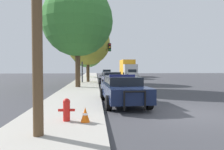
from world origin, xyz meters
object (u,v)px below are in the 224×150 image
object	(u,v)px
box_truck	(128,68)
car_background_distant	(107,73)
car_background_midblock	(110,78)
tree_sidewalk_near	(78,21)
tree_sidewalk_far	(87,51)
car_background_oncoming	(132,73)
tree_sidewalk_mid	(88,43)
traffic_light	(94,54)
traffic_cone	(85,115)
police_car	(123,89)
fire_hydrant	(67,109)

from	to	relation	value
box_truck	car_background_distant	bearing A→B (deg)	-30.53
car_background_midblock	tree_sidewalk_near	bearing A→B (deg)	-135.97
tree_sidewalk_far	car_background_oncoming	bearing A→B (deg)	3.93
box_truck	tree_sidewalk_mid	distance (m)	17.48
box_truck	tree_sidewalk_far	xyz separation A→B (m)	(-7.53, -3.50, 2.91)
tree_sidewalk_mid	tree_sidewalk_far	distance (m)	12.24
box_truck	traffic_light	bearing A→B (deg)	68.38
tree_sidewalk_mid	traffic_cone	distance (m)	19.22
traffic_light	traffic_cone	world-z (taller)	traffic_light
police_car	box_truck	xyz separation A→B (m)	(4.81, 30.43, 0.97)
car_background_midblock	tree_sidewalk_far	bearing A→B (deg)	95.79
car_background_oncoming	car_background_midblock	world-z (taller)	car_background_oncoming
car_background_oncoming	traffic_cone	world-z (taller)	car_background_oncoming
fire_hydrant	tree_sidewalk_near	size ratio (longest dim) A/B	0.08
fire_hydrant	traffic_light	size ratio (longest dim) A/B	0.16
tree_sidewalk_mid	traffic_cone	xyz separation A→B (m)	(0.53, -18.73, -4.28)
car_background_midblock	tree_sidewalk_mid	world-z (taller)	tree_sidewalk_mid
car_background_distant	tree_sidewalk_near	size ratio (longest dim) A/B	0.47
fire_hydrant	traffic_cone	size ratio (longest dim) A/B	1.56
car_background_oncoming	box_truck	bearing A→B (deg)	-84.71
box_truck	police_car	bearing A→B (deg)	79.86
car_background_distant	car_background_midblock	bearing A→B (deg)	-88.96
police_car	tree_sidewalk_mid	bearing A→B (deg)	-84.46
car_background_distant	tree_sidewalk_mid	bearing A→B (deg)	-96.85
car_background_oncoming	traffic_cone	xyz separation A→B (m)	(-6.74, -31.49, -0.39)
car_background_oncoming	tree_sidewalk_mid	distance (m)	15.19
traffic_light	box_truck	bearing A→B (deg)	69.55
tree_sidewalk_mid	box_truck	bearing A→B (deg)	65.92
traffic_light	car_background_oncoming	size ratio (longest dim) A/B	1.14
fire_hydrant	traffic_light	distance (m)	17.69
car_background_midblock	tree_sidewalk_mid	bearing A→B (deg)	123.36
traffic_light	car_background_midblock	world-z (taller)	traffic_light
box_truck	traffic_cone	size ratio (longest dim) A/B	15.17
fire_hydrant	car_background_midblock	world-z (taller)	car_background_midblock
car_background_oncoming	traffic_light	bearing A→B (deg)	65.62
police_car	tree_sidewalk_far	distance (m)	27.34
car_background_midblock	traffic_cone	world-z (taller)	car_background_midblock
police_car	box_truck	size ratio (longest dim) A/B	0.72
police_car	box_truck	distance (m)	30.82
car_background_distant	tree_sidewalk_far	xyz separation A→B (m)	(-3.63, -5.70, 3.90)
tree_sidewalk_far	tree_sidewalk_near	world-z (taller)	tree_sidewalk_near
tree_sidewalk_near	tree_sidewalk_far	bearing A→B (deg)	89.51
police_car	traffic_light	size ratio (longest dim) A/B	1.12
traffic_light	tree_sidewalk_far	distance (m)	13.44
tree_sidewalk_near	police_car	bearing A→B (deg)	-70.52
police_car	tree_sidewalk_near	distance (m)	10.03
tree_sidewalk_far	fire_hydrant	bearing A→B (deg)	-89.20
traffic_light	box_truck	world-z (taller)	traffic_light
tree_sidewalk_far	tree_sidewalk_mid	bearing A→B (deg)	-87.65
fire_hydrant	box_truck	distance (m)	35.02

